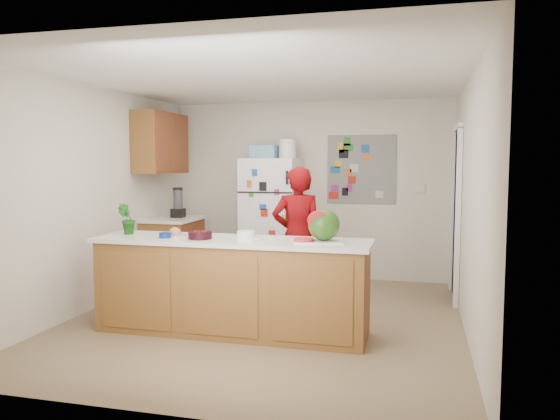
% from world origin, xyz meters
% --- Properties ---
extents(floor, '(4.00, 4.50, 0.02)m').
position_xyz_m(floor, '(0.00, 0.00, -0.01)').
color(floor, brown).
rests_on(floor, ground).
extents(wall_back, '(4.00, 0.02, 2.50)m').
position_xyz_m(wall_back, '(0.00, 2.26, 1.25)').
color(wall_back, beige).
rests_on(wall_back, ground).
extents(wall_left, '(0.02, 4.50, 2.50)m').
position_xyz_m(wall_left, '(-2.01, 0.00, 1.25)').
color(wall_left, beige).
rests_on(wall_left, ground).
extents(wall_right, '(0.02, 4.50, 2.50)m').
position_xyz_m(wall_right, '(2.01, 0.00, 1.25)').
color(wall_right, beige).
rests_on(wall_right, ground).
extents(ceiling, '(4.00, 4.50, 0.02)m').
position_xyz_m(ceiling, '(0.00, 0.00, 2.51)').
color(ceiling, white).
rests_on(ceiling, wall_back).
extents(doorway, '(0.03, 0.85, 2.04)m').
position_xyz_m(doorway, '(1.99, 1.45, 1.02)').
color(doorway, black).
rests_on(doorway, ground).
extents(peninsula_base, '(2.60, 0.62, 0.88)m').
position_xyz_m(peninsula_base, '(-0.20, -0.50, 0.44)').
color(peninsula_base, brown).
rests_on(peninsula_base, floor).
extents(peninsula_top, '(2.68, 0.70, 0.04)m').
position_xyz_m(peninsula_top, '(-0.20, -0.50, 0.90)').
color(peninsula_top, silver).
rests_on(peninsula_top, peninsula_base).
extents(side_counter_base, '(0.60, 0.80, 0.86)m').
position_xyz_m(side_counter_base, '(-1.69, 1.35, 0.43)').
color(side_counter_base, brown).
rests_on(side_counter_base, floor).
extents(side_counter_top, '(0.64, 0.84, 0.04)m').
position_xyz_m(side_counter_top, '(-1.69, 1.35, 0.88)').
color(side_counter_top, silver).
rests_on(side_counter_top, side_counter_base).
extents(upper_cabinets, '(0.35, 1.00, 0.80)m').
position_xyz_m(upper_cabinets, '(-1.82, 1.30, 1.90)').
color(upper_cabinets, brown).
rests_on(upper_cabinets, wall_left).
extents(refrigerator, '(0.75, 0.70, 1.70)m').
position_xyz_m(refrigerator, '(-0.45, 1.88, 0.85)').
color(refrigerator, silver).
rests_on(refrigerator, floor).
extents(fridge_top_bin, '(0.35, 0.28, 0.18)m').
position_xyz_m(fridge_top_bin, '(-0.55, 1.88, 1.79)').
color(fridge_top_bin, '#5999B2').
rests_on(fridge_top_bin, refrigerator).
extents(photo_collage, '(0.95, 0.01, 0.95)m').
position_xyz_m(photo_collage, '(0.75, 2.24, 1.55)').
color(photo_collage, slate).
rests_on(photo_collage, wall_back).
extents(person, '(0.68, 0.57, 1.60)m').
position_xyz_m(person, '(0.19, 0.65, 0.80)').
color(person, '#6A0508').
rests_on(person, floor).
extents(blender_appliance, '(0.13, 0.13, 0.38)m').
position_xyz_m(blender_appliance, '(-1.64, 1.42, 1.09)').
color(blender_appliance, black).
rests_on(blender_appliance, side_counter_top).
extents(cutting_board, '(0.52, 0.45, 0.01)m').
position_xyz_m(cutting_board, '(0.63, -0.50, 0.93)').
color(cutting_board, silver).
rests_on(cutting_board, peninsula_top).
extents(watermelon, '(0.29, 0.29, 0.29)m').
position_xyz_m(watermelon, '(0.69, -0.48, 1.08)').
color(watermelon, '#225417').
rests_on(watermelon, cutting_board).
extents(watermelon_slice, '(0.19, 0.19, 0.02)m').
position_xyz_m(watermelon_slice, '(0.52, -0.55, 0.94)').
color(watermelon_slice, red).
rests_on(watermelon_slice, cutting_board).
extents(cherry_bowl, '(0.25, 0.25, 0.07)m').
position_xyz_m(cherry_bowl, '(-0.48, -0.58, 0.96)').
color(cherry_bowl, black).
rests_on(cherry_bowl, peninsula_top).
extents(white_bowl, '(0.21, 0.21, 0.06)m').
position_xyz_m(white_bowl, '(-0.10, -0.36, 0.95)').
color(white_bowl, silver).
rests_on(white_bowl, peninsula_top).
extents(cobalt_bowl, '(0.13, 0.13, 0.05)m').
position_xyz_m(cobalt_bowl, '(-0.84, -0.60, 0.95)').
color(cobalt_bowl, navy).
rests_on(cobalt_bowl, peninsula_top).
extents(plate, '(0.29, 0.29, 0.02)m').
position_xyz_m(plate, '(-0.80, -0.47, 0.93)').
color(plate, '#BAB390').
rests_on(plate, peninsula_top).
extents(paper_towel, '(0.22, 0.21, 0.02)m').
position_xyz_m(paper_towel, '(0.02, -0.59, 0.93)').
color(paper_towel, silver).
rests_on(paper_towel, peninsula_top).
extents(keys, '(0.09, 0.06, 0.01)m').
position_xyz_m(keys, '(0.68, -0.63, 0.93)').
color(keys, gray).
rests_on(keys, peninsula_top).
extents(potted_plant, '(0.22, 0.21, 0.31)m').
position_xyz_m(potted_plant, '(-1.34, -0.45, 1.08)').
color(potted_plant, '#123F13').
rests_on(potted_plant, peninsula_top).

